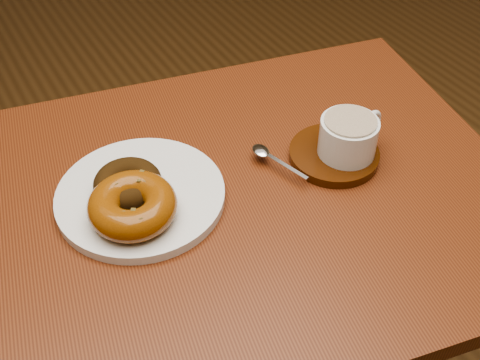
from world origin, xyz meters
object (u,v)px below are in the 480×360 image
coffee_cup (349,136)px  donut_plate (141,196)px  cafe_table (230,251)px  saucer (334,155)px

coffee_cup → donut_plate: bearing=156.4°
donut_plate → coffee_cup: 0.33m
cafe_table → saucer: (0.19, -0.01, 0.14)m
donut_plate → cafe_table: bearing=-25.4°
donut_plate → coffee_cup: bearing=-13.9°
saucer → coffee_cup: coffee_cup is taller
donut_plate → coffee_cup: (0.32, -0.08, 0.04)m
donut_plate → saucer: same height
donut_plate → saucer: (0.30, -0.07, 0.00)m
saucer → donut_plate: bearing=167.2°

